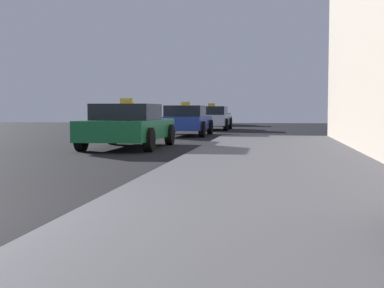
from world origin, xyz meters
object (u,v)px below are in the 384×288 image
car_blue (186,120)px  car_white (212,118)px  car_green (128,125)px  car_black (215,116)px

car_blue → car_white: bearing=87.0°
car_white → car_green: bearing=-93.3°
car_green → car_black: (0.10, 23.01, -0.00)m
car_white → car_black: bearing=94.7°
car_green → car_white: (0.82, 14.25, -0.00)m
car_blue → car_green: bearing=-93.6°
car_blue → car_white: same height
car_black → car_blue: bearing=-88.6°
car_black → car_white: bearing=-85.3°
car_green → car_black: bearing=89.8°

